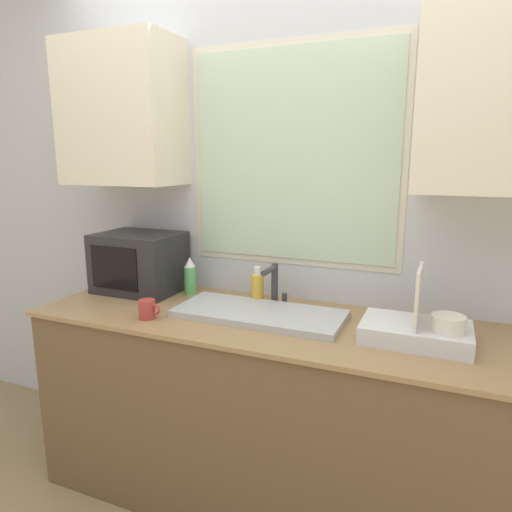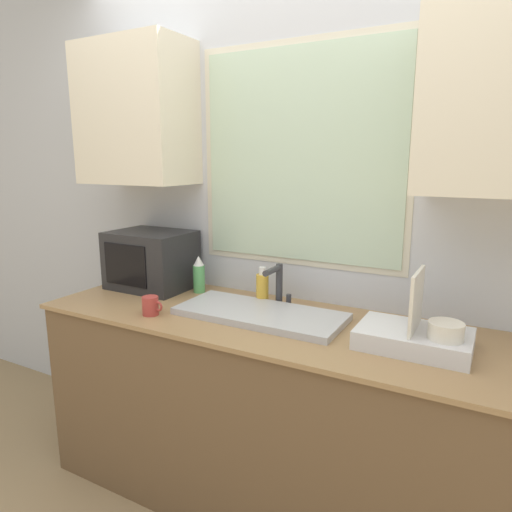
# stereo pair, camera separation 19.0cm
# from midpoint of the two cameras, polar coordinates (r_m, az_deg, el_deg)

# --- Properties ---
(countertop) EXTENTS (2.08, 0.69, 0.89)m
(countertop) POSITION_cam_midpoint_polar(r_m,az_deg,el_deg) (2.18, -1.38, -18.83)
(countertop) COLOR brown
(countertop) RESTS_ON ground_plane
(wall_back) EXTENTS (6.00, 0.38, 2.60)m
(wall_back) POSITION_cam_midpoint_polar(r_m,az_deg,el_deg) (2.17, 1.95, 7.93)
(wall_back) COLOR silver
(wall_back) RESTS_ON ground_plane
(sink_basin) EXTENTS (0.73, 0.32, 0.03)m
(sink_basin) POSITION_cam_midpoint_polar(r_m,az_deg,el_deg) (2.01, -2.33, -7.25)
(sink_basin) COLOR #B2B2B7
(sink_basin) RESTS_ON countertop
(faucet) EXTENTS (0.08, 0.16, 0.20)m
(faucet) POSITION_cam_midpoint_polar(r_m,az_deg,el_deg) (2.12, -0.30, -3.22)
(faucet) COLOR #333338
(faucet) RESTS_ON countertop
(microwave) EXTENTS (0.42, 0.32, 0.30)m
(microwave) POSITION_cam_midpoint_polar(r_m,az_deg,el_deg) (2.46, -16.54, -0.78)
(microwave) COLOR #232326
(microwave) RESTS_ON countertop
(dish_rack) EXTENTS (0.40, 0.26, 0.29)m
(dish_rack) POSITION_cam_midpoint_polar(r_m,az_deg,el_deg) (1.80, 16.85, -8.82)
(dish_rack) COLOR silver
(dish_rack) RESTS_ON countertop
(spray_bottle) EXTENTS (0.06, 0.06, 0.19)m
(spray_bottle) POSITION_cam_midpoint_polar(r_m,az_deg,el_deg) (2.35, -10.54, -2.55)
(spray_bottle) COLOR #59B266
(spray_bottle) RESTS_ON countertop
(soap_bottle) EXTENTS (0.06, 0.06, 0.18)m
(soap_bottle) POSITION_cam_midpoint_polar(r_m,az_deg,el_deg) (2.17, -2.33, -4.00)
(soap_bottle) COLOR gold
(soap_bottle) RESTS_ON countertop
(mug_near_sink) EXTENTS (0.10, 0.07, 0.08)m
(mug_near_sink) POSITION_cam_midpoint_polar(r_m,az_deg,el_deg) (2.05, -16.05, -6.46)
(mug_near_sink) COLOR #A53833
(mug_near_sink) RESTS_ON countertop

